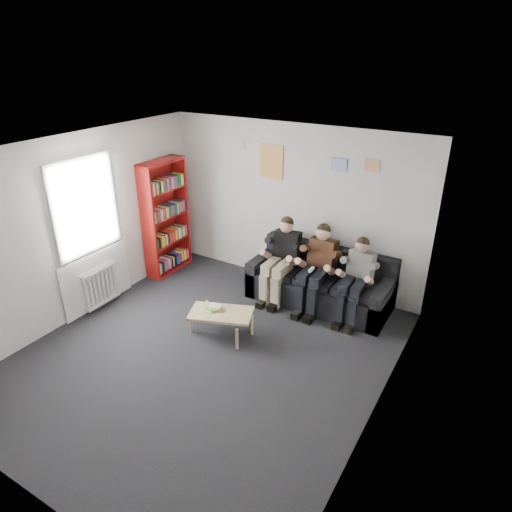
% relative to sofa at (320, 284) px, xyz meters
% --- Properties ---
extents(room_shell, '(5.00, 5.00, 5.00)m').
position_rel_sofa_xyz_m(room_shell, '(-0.75, -2.08, 1.04)').
color(room_shell, black).
rests_on(room_shell, ground).
extents(sofa, '(2.22, 0.91, 0.86)m').
position_rel_sofa_xyz_m(sofa, '(0.00, 0.00, 0.00)').
color(sofa, black).
rests_on(sofa, ground).
extents(bookshelf, '(0.30, 0.91, 2.03)m').
position_rel_sofa_xyz_m(bookshelf, '(-2.82, -0.36, 0.70)').
color(bookshelf, maroon).
rests_on(bookshelf, ground).
extents(coffee_table, '(0.88, 0.48, 0.35)m').
position_rel_sofa_xyz_m(coffee_table, '(-0.85, -1.54, -0.00)').
color(coffee_table, '#D7B67C').
rests_on(coffee_table, ground).
extents(game_cases, '(0.23, 0.21, 0.06)m').
position_rel_sofa_xyz_m(game_cases, '(-1.00, -1.54, 0.07)').
color(game_cases, silver).
rests_on(game_cases, coffee_table).
extents(person_left, '(0.41, 0.88, 1.34)m').
position_rel_sofa_xyz_m(person_left, '(-0.62, -0.20, 0.36)').
color(person_left, black).
rests_on(person_left, sofa).
extents(person_middle, '(0.41, 0.88, 1.35)m').
position_rel_sofa_xyz_m(person_middle, '(0.00, -0.20, 0.36)').
color(person_middle, '#512A1B').
rests_on(person_middle, sofa).
extents(person_right, '(0.37, 0.79, 1.27)m').
position_rel_sofa_xyz_m(person_right, '(0.62, -0.20, 0.33)').
color(person_right, silver).
rests_on(person_right, sofa).
extents(radiator, '(0.10, 0.64, 0.60)m').
position_rel_sofa_xyz_m(radiator, '(-2.90, -1.88, 0.04)').
color(radiator, white).
rests_on(radiator, ground).
extents(window, '(0.05, 1.30, 2.36)m').
position_rel_sofa_xyz_m(window, '(-2.97, -1.88, 0.72)').
color(window, white).
rests_on(window, room_shell).
extents(poster_large, '(0.42, 0.01, 0.55)m').
position_rel_sofa_xyz_m(poster_large, '(-1.15, 0.41, 1.74)').
color(poster_large, '#E5D850').
rests_on(poster_large, room_shell).
extents(poster_blue, '(0.25, 0.01, 0.20)m').
position_rel_sofa_xyz_m(poster_blue, '(0.00, 0.41, 1.84)').
color(poster_blue, '#406AD9').
rests_on(poster_blue, room_shell).
extents(poster_pink, '(0.22, 0.01, 0.18)m').
position_rel_sofa_xyz_m(poster_pink, '(0.50, 0.41, 1.89)').
color(poster_pink, '#C03C80').
rests_on(poster_pink, room_shell).
extents(poster_sign, '(0.20, 0.01, 0.14)m').
position_rel_sofa_xyz_m(poster_sign, '(-1.75, 0.41, 1.94)').
color(poster_sign, silver).
rests_on(poster_sign, room_shell).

